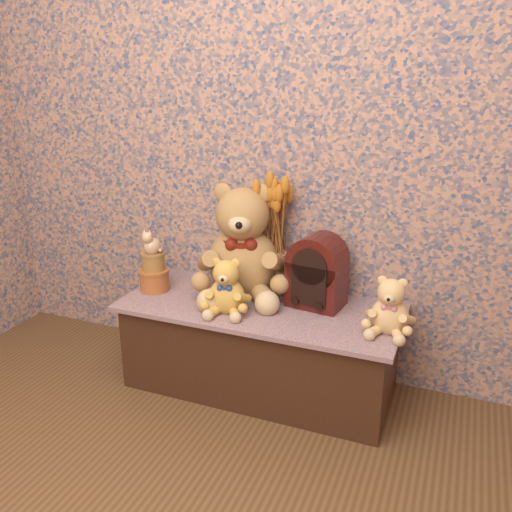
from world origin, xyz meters
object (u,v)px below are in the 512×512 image
Objects in this scene: teddy_large at (243,235)px; teddy_small at (391,302)px; teddy_medium at (227,283)px; cat_figurine at (152,241)px; ceramic_vase at (274,273)px; biscuit_tin_lower at (154,280)px; cathedral_radio at (317,271)px.

teddy_large is 2.23× the size of teddy_small.
teddy_large is at bearing 82.93° from teddy_medium.
cat_figurine is (-0.39, -0.14, -0.03)m from teddy_large.
teddy_medium reaches higher than ceramic_vase.
teddy_medium is 0.42m from biscuit_tin_lower.
ceramic_vase is at bearing 173.00° from cathedral_radio.
cathedral_radio is at bearing -14.88° from ceramic_vase.
cathedral_radio is (-0.33, 0.14, 0.04)m from teddy_small.
teddy_large is 0.71m from teddy_small.
cathedral_radio reaches higher than cat_figurine.
teddy_small is 0.58m from ceramic_vase.
ceramic_vase is at bearing 161.85° from teddy_small.
cathedral_radio is 0.23m from ceramic_vase.
teddy_small is 1.07m from biscuit_tin_lower.
biscuit_tin_lower is 0.19m from cat_figurine.
cathedral_radio is at bearing 8.85° from biscuit_tin_lower.
teddy_small is 2.05× the size of cat_figurine.
teddy_medium is at bearing -3.89° from cat_figurine.
cathedral_radio is at bearing -20.39° from teddy_large.
cathedral_radio is at bearing 16.32° from cat_figurine.
teddy_large reaches higher than cat_figurine.
cathedral_radio is (0.35, -0.02, -0.11)m from teddy_large.
teddy_large is 0.47m from biscuit_tin_lower.
cat_figurine is (-0.74, -0.11, 0.08)m from cathedral_radio.
teddy_medium is 0.28m from ceramic_vase.
biscuit_tin_lower is at bearing -163.27° from cathedral_radio.
teddy_small is 0.36m from cathedral_radio.
ceramic_vase is at bearing -1.79° from teddy_large.
cat_figurine is (-0.41, 0.08, 0.11)m from teddy_medium.
cathedral_radio reaches higher than ceramic_vase.
cat_figurine is (-0.52, -0.17, 0.14)m from ceramic_vase.
biscuit_tin_lower is 1.14× the size of cat_figurine.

